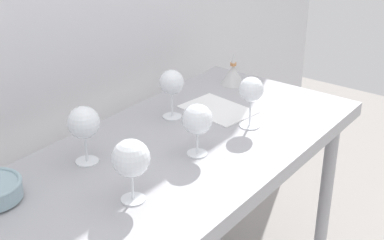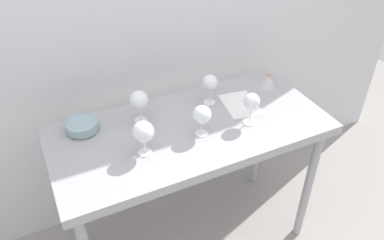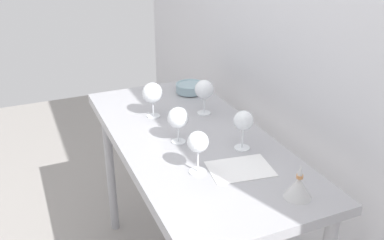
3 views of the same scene
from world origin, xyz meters
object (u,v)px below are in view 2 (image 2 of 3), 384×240
Objects in this scene: tasting_bowl at (82,126)px; tasting_sheet_upper at (240,104)px; wine_glass_near_left at (143,132)px; wine_glass_far_left at (139,101)px; wine_glass_far_right at (210,83)px; decanter_funnel at (268,81)px; wine_glass_near_right at (252,102)px; wine_glass_near_center at (202,115)px.

tasting_sheet_upper is at bearing -9.79° from tasting_bowl.
wine_glass_far_left is at bearing 74.67° from wine_glass_near_left.
wine_glass_near_left is at bearing -152.52° from wine_glass_far_right.
wine_glass_near_right is at bearing -138.45° from decanter_funnel.
wine_glass_far_right is 1.33× the size of decanter_funnel.
wine_glass_far_right reaches higher than tasting_bowl.
wine_glass_far_left is 1.09× the size of tasting_bowl.
wine_glass_near_center is 1.00× the size of tasting_bowl.
wine_glass_near_right reaches higher than tasting_bowl.
wine_glass_near_center is (-0.26, 0.02, -0.01)m from wine_glass_near_right.
wine_glass_near_left is 0.99× the size of wine_glass_far_left.
wine_glass_near_right is 0.55m from wine_glass_far_left.
wine_glass_near_left is at bearing -164.02° from decanter_funnel.
wine_glass_near_center is 0.33m from wine_glass_far_left.
wine_glass_near_center is at bearing -28.14° from tasting_bowl.
wine_glass_near_right reaches higher than decanter_funnel.
wine_glass_near_center is at bearing 2.60° from wine_glass_near_left.
tasting_sheet_upper is (0.14, -0.09, -0.12)m from wine_glass_far_right.
decanter_funnel is at bearing 22.70° from wine_glass_near_center.
tasting_sheet_upper is at bearing -158.97° from decanter_funnel.
wine_glass_far_right is 0.28m from wine_glass_near_center.
wine_glass_near_right is at bearing -68.28° from wine_glass_far_right.
wine_glass_near_center is (-0.16, -0.23, -0.01)m from wine_glass_far_right.
wine_glass_near_right is 0.27m from wine_glass_far_right.
wine_glass_near_left is 1.01× the size of wine_glass_far_right.
wine_glass_near_left is at bearing -157.93° from tasting_sheet_upper.
wine_glass_near_right is 0.71× the size of tasting_sheet_upper.
wine_glass_near_right is 1.01× the size of wine_glass_far_right.
wine_glass_near_left is 0.52m from wine_glass_far_right.
wine_glass_near_center is 0.60m from decanter_funnel.
wine_glass_near_left reaches higher than wine_glass_near_right.
tasting_sheet_upper is 0.26m from decanter_funnel.
wine_glass_near_left is 1.35× the size of decanter_funnel.
wine_glass_near_left is 0.38m from tasting_bowl.
wine_glass_far_right is at bearing 27.48° from wine_glass_near_left.
tasting_bowl is (-0.52, 0.28, -0.08)m from wine_glass_near_center.
wine_glass_near_right reaches higher than wine_glass_near_center.
tasting_sheet_upper is 1.88× the size of decanter_funnel.
wine_glass_far_left is at bearing 135.28° from wine_glass_near_center.
decanter_funnel is at bearing 29.22° from tasting_sheet_upper.
wine_glass_far_right reaches higher than wine_glass_near_center.
wine_glass_near_right is 1.07× the size of tasting_bowl.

